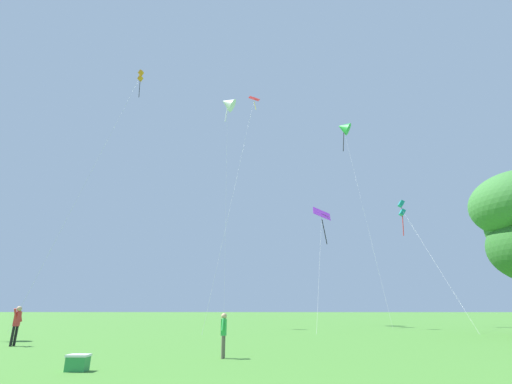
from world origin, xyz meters
name	(u,v)px	position (x,y,z in m)	size (l,w,h in m)	color
kite_purple_streamer	(322,220)	(7.05, 33.08, 10.73)	(3.64, 11.63, 12.35)	purple
kite_red_high	(252,109)	(-0.44, 30.89, 23.02)	(3.83, 10.94, 25.46)	red
kite_orange_box	(140,78)	(-13.90, 31.43, 27.79)	(4.17, 9.10, 28.92)	orange
kite_white_distant	(227,103)	(-4.12, 38.31, 28.48)	(2.37, 6.88, 29.72)	white
kite_green_small	(343,128)	(12.07, 41.01, 25.97)	(2.55, 12.60, 27.15)	green
kite_teal_box	(402,209)	(15.98, 33.95, 12.11)	(0.88, 12.25, 13.12)	teal
person_foreground_watcher	(17,322)	(-11.01, 13.42, 1.08)	(0.24, 0.58, 1.79)	black
person_with_spool	(224,331)	(-0.62, 9.37, 0.92)	(0.21, 0.49, 1.52)	#665B4C
picnic_cooler	(78,363)	(-4.43, 6.51, 0.22)	(0.60, 0.40, 0.44)	#2D8C47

